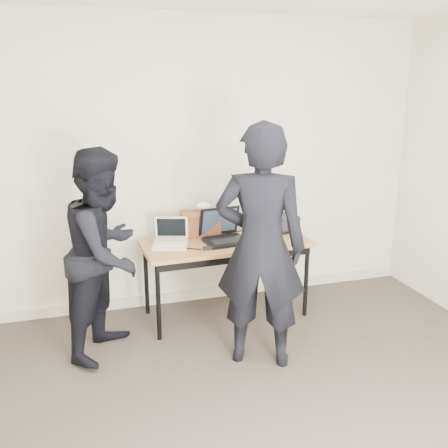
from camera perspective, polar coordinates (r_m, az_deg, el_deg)
name	(u,v)px	position (r m, az deg, el deg)	size (l,w,h in m)	color
room	(293,233)	(2.62, 7.92, -0.98)	(4.60, 4.60, 2.80)	#3E362F
desk	(226,248)	(4.51, 0.26, -2.75)	(1.53, 0.72, 0.72)	olive
laptop_beige	(171,240)	(4.40, -6.13, -1.87)	(0.37, 0.36, 0.24)	beige
laptop_center	(224,234)	(4.50, 0.00, -1.12)	(0.42, 0.40, 0.29)	black
laptop_right	(268,227)	(4.79, 5.06, -0.34)	(0.36, 0.36, 0.22)	black
leather_satchel	(201,223)	(4.62, -2.70, 0.11)	(0.38, 0.21, 0.25)	brown
tissue	(203,206)	(4.59, -2.37, 2.03)	(0.13, 0.10, 0.08)	white
equipment_box	(283,223)	(4.85, 6.73, 0.16)	(0.27, 0.22, 0.15)	black
power_brick	(207,248)	(4.28, -1.92, -2.78)	(0.07, 0.05, 0.03)	black
cables	(236,238)	(4.59, 1.35, -1.61)	(1.14, 0.44, 0.01)	black
person_typist	(261,247)	(3.70, 4.20, -2.67)	(0.68, 0.44, 1.86)	black
person_observer	(105,253)	(3.99, -13.40, -3.26)	(0.80, 0.62, 1.65)	black
baseboard	(197,294)	(5.07, -3.14, -8.03)	(4.50, 0.03, 0.10)	#BEB79D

